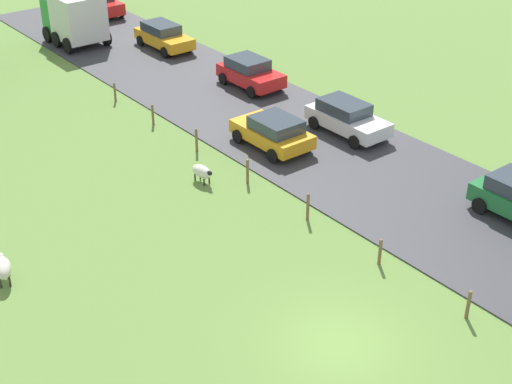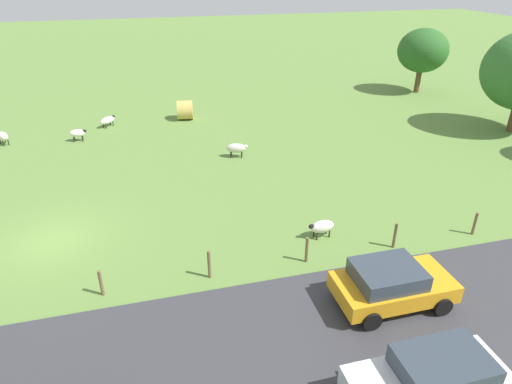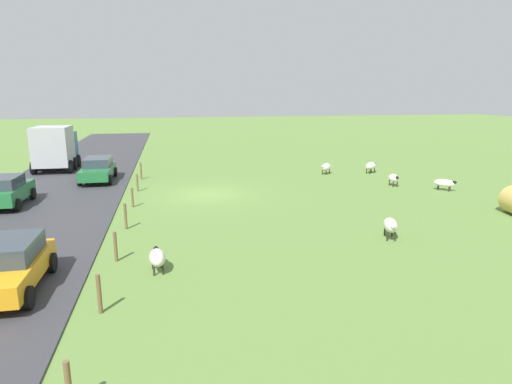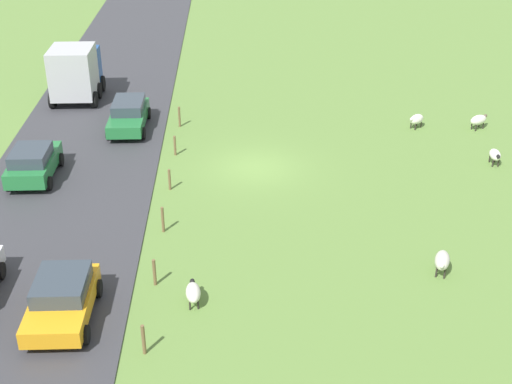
{
  "view_description": "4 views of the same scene",
  "coord_description": "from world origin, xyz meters",
  "px_view_note": "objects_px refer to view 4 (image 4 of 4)",
  "views": [
    {
      "loc": [
        -12.61,
        -11.88,
        15.09
      ],
      "look_at": [
        2.74,
        7.47,
        1.0
      ],
      "focal_mm": 51.85,
      "sensor_mm": 36.0,
      "label": 1
    },
    {
      "loc": [
        17.1,
        4.21,
        10.41
      ],
      "look_at": [
        -0.86,
        8.97,
        0.65
      ],
      "focal_mm": 31.2,
      "sensor_mm": 36.0,
      "label": 2
    },
    {
      "loc": [
        1.99,
        24.79,
        5.86
      ],
      "look_at": [
        -1.87,
        5.39,
        1.28
      ],
      "focal_mm": 30.37,
      "sensor_mm": 36.0,
      "label": 3
    },
    {
      "loc": [
        1.09,
        31.04,
        15.19
      ],
      "look_at": [
        0.14,
        4.59,
        1.09
      ],
      "focal_mm": 49.25,
      "sensor_mm": 36.0,
      "label": 4
    }
  ],
  "objects_px": {
    "car_6": "(33,162)",
    "car_0": "(129,114)",
    "sheep_0": "(193,292)",
    "sheep_4": "(479,120)",
    "sheep_5": "(495,155)",
    "sheep_3": "(416,119)",
    "sheep_1": "(442,261)",
    "car_2": "(62,299)",
    "truck_1": "(75,72)"
  },
  "relations": [
    {
      "from": "sheep_4",
      "to": "car_0",
      "type": "height_order",
      "value": "car_0"
    },
    {
      "from": "truck_1",
      "to": "sheep_3",
      "type": "bearing_deg",
      "value": 165.48
    },
    {
      "from": "sheep_3",
      "to": "sheep_4",
      "type": "height_order",
      "value": "sheep_4"
    },
    {
      "from": "sheep_0",
      "to": "car_2",
      "type": "relative_size",
      "value": 0.3
    },
    {
      "from": "sheep_3",
      "to": "sheep_4",
      "type": "relative_size",
      "value": 0.9
    },
    {
      "from": "sheep_5",
      "to": "car_0",
      "type": "distance_m",
      "value": 19.38
    },
    {
      "from": "car_6",
      "to": "sheep_3",
      "type": "bearing_deg",
      "value": -164.12
    },
    {
      "from": "sheep_0",
      "to": "sheep_1",
      "type": "height_order",
      "value": "sheep_1"
    },
    {
      "from": "sheep_3",
      "to": "sheep_5",
      "type": "bearing_deg",
      "value": 120.09
    },
    {
      "from": "sheep_4",
      "to": "sheep_0",
      "type": "bearing_deg",
      "value": 45.59
    },
    {
      "from": "car_6",
      "to": "car_0",
      "type": "bearing_deg",
      "value": -121.67
    },
    {
      "from": "sheep_3",
      "to": "car_0",
      "type": "height_order",
      "value": "car_0"
    },
    {
      "from": "truck_1",
      "to": "car_6",
      "type": "bearing_deg",
      "value": 89.67
    },
    {
      "from": "sheep_3",
      "to": "truck_1",
      "type": "xyz_separation_m",
      "value": [
        19.55,
        -5.06,
        1.3
      ]
    },
    {
      "from": "sheep_4",
      "to": "car_0",
      "type": "distance_m",
      "value": 19.28
    },
    {
      "from": "car_0",
      "to": "car_6",
      "type": "xyz_separation_m",
      "value": [
        3.73,
        6.05,
        0.03
      ]
    },
    {
      "from": "sheep_0",
      "to": "car_2",
      "type": "height_order",
      "value": "car_2"
    },
    {
      "from": "sheep_5",
      "to": "car_6",
      "type": "relative_size",
      "value": 0.27
    },
    {
      "from": "sheep_1",
      "to": "sheep_5",
      "type": "bearing_deg",
      "value": -119.18
    },
    {
      "from": "sheep_4",
      "to": "car_0",
      "type": "relative_size",
      "value": 0.27
    },
    {
      "from": "truck_1",
      "to": "car_6",
      "type": "distance_m",
      "value": 10.68
    },
    {
      "from": "sheep_0",
      "to": "car_6",
      "type": "xyz_separation_m",
      "value": [
        7.95,
        -10.04,
        0.38
      ]
    },
    {
      "from": "sheep_3",
      "to": "car_6",
      "type": "height_order",
      "value": "car_6"
    },
    {
      "from": "sheep_0",
      "to": "truck_1",
      "type": "relative_size",
      "value": 0.29
    },
    {
      "from": "car_6",
      "to": "sheep_0",
      "type": "bearing_deg",
      "value": 128.38
    },
    {
      "from": "sheep_1",
      "to": "car_6",
      "type": "relative_size",
      "value": 0.34
    },
    {
      "from": "car_0",
      "to": "car_6",
      "type": "height_order",
      "value": "car_6"
    },
    {
      "from": "sheep_0",
      "to": "sheep_5",
      "type": "relative_size",
      "value": 1.12
    },
    {
      "from": "sheep_0",
      "to": "sheep_5",
      "type": "height_order",
      "value": "sheep_5"
    },
    {
      "from": "sheep_1",
      "to": "sheep_3",
      "type": "bearing_deg",
      "value": -99.71
    },
    {
      "from": "sheep_3",
      "to": "car_0",
      "type": "relative_size",
      "value": 0.24
    },
    {
      "from": "sheep_0",
      "to": "sheep_5",
      "type": "bearing_deg",
      "value": -143.08
    },
    {
      "from": "sheep_4",
      "to": "sheep_5",
      "type": "distance_m",
      "value": 4.55
    },
    {
      "from": "sheep_1",
      "to": "car_0",
      "type": "relative_size",
      "value": 0.29
    },
    {
      "from": "sheep_3",
      "to": "sheep_5",
      "type": "height_order",
      "value": "sheep_3"
    },
    {
      "from": "sheep_4",
      "to": "car_6",
      "type": "height_order",
      "value": "car_6"
    },
    {
      "from": "sheep_3",
      "to": "truck_1",
      "type": "bearing_deg",
      "value": -14.52
    },
    {
      "from": "sheep_4",
      "to": "truck_1",
      "type": "bearing_deg",
      "value": -13.09
    },
    {
      "from": "sheep_4",
      "to": "car_6",
      "type": "bearing_deg",
      "value": 13.0
    },
    {
      "from": "sheep_3",
      "to": "car_2",
      "type": "height_order",
      "value": "car_2"
    },
    {
      "from": "car_6",
      "to": "sheep_4",
      "type": "bearing_deg",
      "value": -167.0
    },
    {
      "from": "car_0",
      "to": "car_6",
      "type": "relative_size",
      "value": 1.15
    },
    {
      "from": "sheep_0",
      "to": "car_0",
      "type": "bearing_deg",
      "value": -75.29
    },
    {
      "from": "sheep_0",
      "to": "car_6",
      "type": "distance_m",
      "value": 12.82
    },
    {
      "from": "sheep_0",
      "to": "car_0",
      "type": "height_order",
      "value": "car_0"
    },
    {
      "from": "sheep_5",
      "to": "car_2",
      "type": "distance_m",
      "value": 22.06
    },
    {
      "from": "car_0",
      "to": "car_2",
      "type": "relative_size",
      "value": 1.15
    },
    {
      "from": "sheep_1",
      "to": "car_0",
      "type": "xyz_separation_m",
      "value": [
        13.48,
        -14.51,
        0.29
      ]
    },
    {
      "from": "sheep_3",
      "to": "car_6",
      "type": "relative_size",
      "value": 0.28
    },
    {
      "from": "sheep_1",
      "to": "car_6",
      "type": "xyz_separation_m",
      "value": [
        17.21,
        -8.47,
        0.32
      ]
    }
  ]
}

